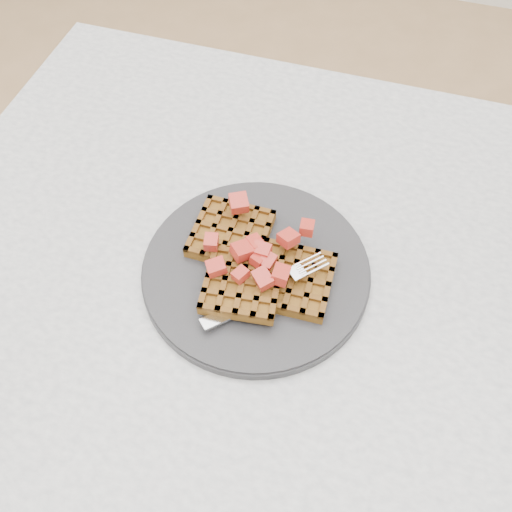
% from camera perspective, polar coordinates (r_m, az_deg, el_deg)
% --- Properties ---
extents(ground, '(4.00, 4.00, 0.00)m').
position_cam_1_polar(ground, '(1.43, 5.37, -18.59)').
color(ground, tan).
rests_on(ground, ground).
extents(table, '(1.20, 0.80, 0.75)m').
position_cam_1_polar(table, '(0.84, 8.74, -6.43)').
color(table, silver).
rests_on(table, ground).
extents(plate, '(0.29, 0.29, 0.02)m').
position_cam_1_polar(plate, '(0.73, -0.00, -1.43)').
color(plate, '#252528').
rests_on(plate, table).
extents(waffles, '(0.19, 0.17, 0.03)m').
position_cam_1_polar(waffles, '(0.71, -0.08, -0.83)').
color(waffles, brown).
rests_on(waffles, plate).
extents(strawberry_pile, '(0.15, 0.15, 0.02)m').
position_cam_1_polar(strawberry_pile, '(0.69, 0.00, 0.66)').
color(strawberry_pile, '#9A120C').
rests_on(strawberry_pile, waffles).
extents(fork, '(0.14, 0.15, 0.02)m').
position_cam_1_polar(fork, '(0.69, 1.78, -3.60)').
color(fork, silver).
rests_on(fork, plate).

